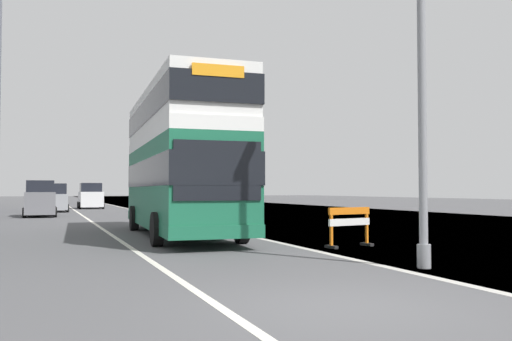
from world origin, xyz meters
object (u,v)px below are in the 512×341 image
at_px(car_oncoming_near, 40,200).
at_px(car_receding_far, 91,197).
at_px(double_decker_bus, 180,159).
at_px(roadworks_barrier, 349,222).
at_px(lamppost_foreground, 422,94).
at_px(car_receding_mid, 55,199).

xyz_separation_m(car_oncoming_near, car_receding_far, (4.03, 13.60, 0.00)).
distance_m(double_decker_bus, car_receding_far, 30.38).
bearing_deg(car_receding_far, roadworks_barrier, -83.03).
height_order(double_decker_bus, car_oncoming_near, double_decker_bus).
bearing_deg(roadworks_barrier, double_decker_bus, 123.48).
relative_size(double_decker_bus, roadworks_barrier, 7.24).
xyz_separation_m(lamppost_foreground, roadworks_barrier, (0.75, 4.21, -2.97)).
xyz_separation_m(lamppost_foreground, car_receding_far, (-3.63, 40.06, -2.63)).
height_order(double_decker_bus, car_receding_mid, double_decker_bus).
bearing_deg(lamppost_foreground, roadworks_barrier, 79.87).
distance_m(roadworks_barrier, car_receding_far, 36.12).
bearing_deg(car_oncoming_near, car_receding_far, 73.49).
bearing_deg(roadworks_barrier, car_oncoming_near, 110.70).
distance_m(double_decker_bus, roadworks_barrier, 6.94).
relative_size(roadworks_barrier, car_receding_far, 0.40).
distance_m(double_decker_bus, car_oncoming_near, 17.47).
bearing_deg(lamppost_foreground, double_decker_bus, 106.63).
relative_size(double_decker_bus, car_oncoming_near, 2.73).
bearing_deg(double_decker_bus, lamppost_foreground, -73.37).
xyz_separation_m(car_oncoming_near, car_receding_mid, (0.97, 7.29, -0.06)).
distance_m(lamppost_foreground, car_receding_far, 40.31).
height_order(lamppost_foreground, car_oncoming_near, lamppost_foreground).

